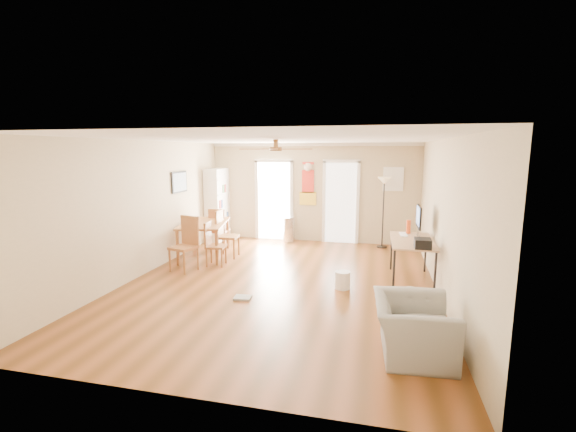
% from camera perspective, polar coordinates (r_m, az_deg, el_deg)
% --- Properties ---
extents(floor, '(7.00, 7.00, 0.00)m').
position_cam_1_polar(floor, '(7.30, -1.08, -9.71)').
color(floor, brown).
rests_on(floor, ground).
extents(ceiling, '(5.50, 7.00, 0.00)m').
position_cam_1_polar(ceiling, '(6.89, -1.15, 11.15)').
color(ceiling, silver).
rests_on(ceiling, floor).
extents(wall_back, '(5.50, 0.04, 2.60)m').
position_cam_1_polar(wall_back, '(10.38, 3.62, 3.40)').
color(wall_back, beige).
rests_on(wall_back, floor).
extents(wall_front, '(5.50, 0.04, 2.60)m').
position_cam_1_polar(wall_front, '(3.77, -14.34, -7.82)').
color(wall_front, beige).
rests_on(wall_front, floor).
extents(wall_left, '(0.04, 7.00, 2.60)m').
position_cam_1_polar(wall_left, '(8.10, -20.35, 1.09)').
color(wall_left, beige).
rests_on(wall_left, floor).
extents(wall_right, '(0.04, 7.00, 2.60)m').
position_cam_1_polar(wall_right, '(6.86, 21.78, -0.43)').
color(wall_right, beige).
rests_on(wall_right, floor).
extents(crown_molding, '(5.50, 7.00, 0.08)m').
position_cam_1_polar(crown_molding, '(6.89, -1.14, 10.82)').
color(crown_molding, white).
rests_on(crown_molding, wall_back).
extents(kitchen_doorway, '(0.90, 0.10, 2.10)m').
position_cam_1_polar(kitchen_doorway, '(10.62, -2.01, 2.19)').
color(kitchen_doorway, white).
rests_on(kitchen_doorway, wall_back).
extents(bathroom_doorway, '(0.80, 0.10, 2.10)m').
position_cam_1_polar(bathroom_doorway, '(10.30, 7.71, 1.88)').
color(bathroom_doorway, white).
rests_on(bathroom_doorway, wall_back).
extents(wall_decal, '(0.46, 0.03, 1.10)m').
position_cam_1_polar(wall_decal, '(10.36, 2.93, 4.78)').
color(wall_decal, red).
rests_on(wall_decal, wall_back).
extents(ac_grille, '(0.50, 0.04, 0.60)m').
position_cam_1_polar(ac_grille, '(10.18, 15.11, 5.23)').
color(ac_grille, white).
rests_on(ac_grille, wall_back).
extents(framed_poster, '(0.04, 0.66, 0.48)m').
position_cam_1_polar(framed_poster, '(9.23, -15.60, 4.80)').
color(framed_poster, black).
rests_on(framed_poster, wall_left).
extents(ceiling_fan, '(1.24, 1.24, 0.20)m').
position_cam_1_polar(ceiling_fan, '(6.60, -1.79, 9.75)').
color(ceiling_fan, '#593819').
rests_on(ceiling_fan, ceiling).
extents(bookshelf, '(0.46, 0.90, 1.93)m').
position_cam_1_polar(bookshelf, '(10.73, -10.28, 1.67)').
color(bookshelf, silver).
rests_on(bookshelf, floor).
extents(dining_table, '(1.27, 1.75, 0.79)m').
position_cam_1_polar(dining_table, '(9.17, -12.08, -3.35)').
color(dining_table, '#935C2F').
rests_on(dining_table, floor).
extents(dining_chair_right_a, '(0.47, 0.47, 1.06)m').
position_cam_1_polar(dining_chair_right_a, '(8.98, -8.75, -2.62)').
color(dining_chair_right_a, '#A97836').
rests_on(dining_chair_right_a, floor).
extents(dining_chair_right_b, '(0.42, 0.42, 0.93)m').
position_cam_1_polar(dining_chair_right_b, '(8.38, -10.47, -4.03)').
color(dining_chair_right_b, brown).
rests_on(dining_chair_right_b, floor).
extents(dining_chair_near, '(0.56, 0.56, 1.09)m').
position_cam_1_polar(dining_chair_near, '(8.13, -15.04, -4.04)').
color(dining_chair_near, '#A26534').
rests_on(dining_chair_near, floor).
extents(dining_chair_far, '(0.43, 0.43, 1.00)m').
position_cam_1_polar(dining_chair_far, '(9.81, -9.94, -1.81)').
color(dining_chair_far, '#975A30').
rests_on(dining_chair_far, floor).
extents(trash_can, '(0.32, 0.32, 0.67)m').
position_cam_1_polar(trash_can, '(10.40, 0.12, -1.97)').
color(trash_can, silver).
rests_on(trash_can, floor).
extents(torchiere_lamp, '(0.40, 0.40, 1.76)m').
position_cam_1_polar(torchiere_lamp, '(9.97, 13.73, 0.47)').
color(torchiere_lamp, black).
rests_on(torchiere_lamp, floor).
extents(computer_desk, '(0.74, 1.48, 0.79)m').
position_cam_1_polar(computer_desk, '(7.59, 17.53, -6.28)').
color(computer_desk, tan).
rests_on(computer_desk, floor).
extents(imac, '(0.25, 0.62, 0.57)m').
position_cam_1_polar(imac, '(7.87, 18.56, -0.66)').
color(imac, black).
rests_on(imac, computer_desk).
extents(keyboard, '(0.15, 0.40, 0.01)m').
position_cam_1_polar(keyboard, '(7.90, 16.50, -2.59)').
color(keyboard, white).
rests_on(keyboard, computer_desk).
extents(printer, '(0.27, 0.31, 0.16)m').
position_cam_1_polar(printer, '(6.92, 19.08, -3.80)').
color(printer, black).
rests_on(printer, computer_desk).
extents(orange_bottle, '(0.11, 0.11, 0.27)m').
position_cam_1_polar(orange_bottle, '(8.03, 17.19, -1.51)').
color(orange_bottle, '#EA4914').
rests_on(orange_bottle, computer_desk).
extents(wastebasket_a, '(0.30, 0.30, 0.31)m').
position_cam_1_polar(wastebasket_a, '(7.02, 7.97, -9.25)').
color(wastebasket_a, white).
rests_on(wastebasket_a, floor).
extents(wastebasket_b, '(0.31, 0.31, 0.30)m').
position_cam_1_polar(wastebasket_b, '(6.43, 17.53, -11.43)').
color(wastebasket_b, silver).
rests_on(wastebasket_b, floor).
extents(floor_cloth, '(0.29, 0.24, 0.04)m').
position_cam_1_polar(floor_cloth, '(6.58, -6.64, -11.78)').
color(floor_cloth, '#989893').
rests_on(floor_cloth, floor).
extents(armchair, '(0.95, 1.07, 0.67)m').
position_cam_1_polar(armchair, '(5.02, 17.78, -15.31)').
color(armchair, gray).
rests_on(armchair, floor).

